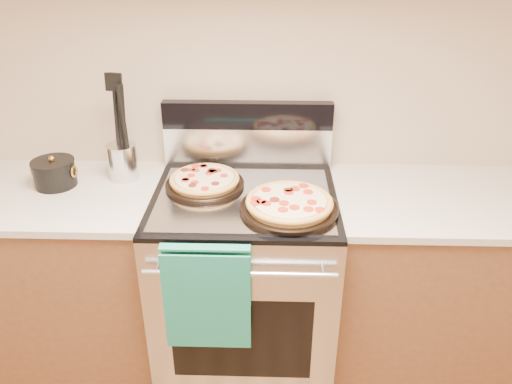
{
  "coord_description": "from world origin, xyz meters",
  "views": [
    {
      "loc": [
        0.1,
        -0.16,
        1.88
      ],
      "look_at": [
        0.05,
        1.55,
        0.99
      ],
      "focal_mm": 35.0,
      "sensor_mm": 36.0,
      "label": 1
    }
  ],
  "objects_px": {
    "range_body": "(246,286)",
    "pepperoni_pizza_back": "(205,181)",
    "saucepan": "(55,174)",
    "utensil_crock": "(123,162)",
    "pepperoni_pizza_front": "(289,204)"
  },
  "relations": [
    {
      "from": "saucepan",
      "to": "pepperoni_pizza_front",
      "type": "bearing_deg",
      "value": -12.22
    },
    {
      "from": "saucepan",
      "to": "pepperoni_pizza_back",
      "type": "bearing_deg",
      "value": -1.45
    },
    {
      "from": "utensil_crock",
      "to": "saucepan",
      "type": "height_order",
      "value": "utensil_crock"
    },
    {
      "from": "pepperoni_pizza_front",
      "to": "utensil_crock",
      "type": "bearing_deg",
      "value": 157.75
    },
    {
      "from": "range_body",
      "to": "pepperoni_pizza_front",
      "type": "height_order",
      "value": "pepperoni_pizza_front"
    },
    {
      "from": "pepperoni_pizza_back",
      "to": "pepperoni_pizza_front",
      "type": "relative_size",
      "value": 0.87
    },
    {
      "from": "pepperoni_pizza_front",
      "to": "saucepan",
      "type": "xyz_separation_m",
      "value": [
        -1.0,
        0.22,
        0.01
      ]
    },
    {
      "from": "pepperoni_pizza_front",
      "to": "saucepan",
      "type": "relative_size",
      "value": 2.16
    },
    {
      "from": "utensil_crock",
      "to": "saucepan",
      "type": "bearing_deg",
      "value": -164.0
    },
    {
      "from": "range_body",
      "to": "saucepan",
      "type": "height_order",
      "value": "saucepan"
    },
    {
      "from": "range_body",
      "to": "pepperoni_pizza_back",
      "type": "bearing_deg",
      "value": 157.88
    },
    {
      "from": "range_body",
      "to": "utensil_crock",
      "type": "distance_m",
      "value": 0.78
    },
    {
      "from": "saucepan",
      "to": "range_body",
      "type": "bearing_deg",
      "value": -6.02
    },
    {
      "from": "range_body",
      "to": "pepperoni_pizza_front",
      "type": "distance_m",
      "value": 0.55
    },
    {
      "from": "range_body",
      "to": "pepperoni_pizza_front",
      "type": "relative_size",
      "value": 2.39
    }
  ]
}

